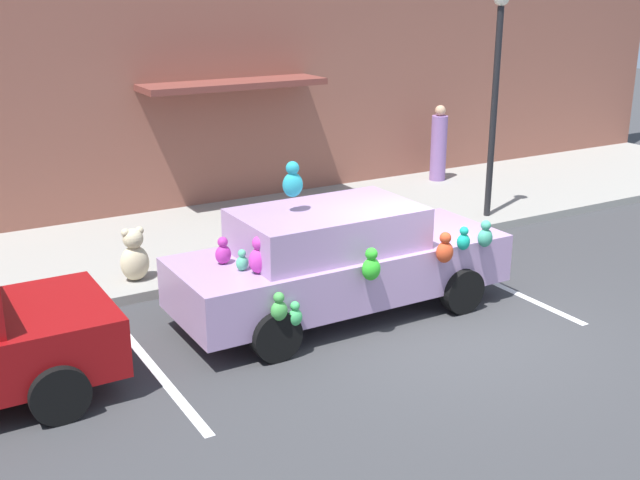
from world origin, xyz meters
TOP-DOWN VIEW (x-y plane):
  - ground_plane at (0.00, 0.00)m, footprint 60.00×60.00m
  - sidewalk at (0.00, 5.00)m, footprint 24.00×4.00m
  - storefront_building at (-0.00, 7.14)m, footprint 24.00×1.25m
  - parking_stripe_front at (1.67, 1.00)m, footprint 0.12×3.60m
  - parking_stripe_rear at (-3.79, 1.00)m, footprint 0.12×3.60m
  - plush_covered_car at (-1.03, 1.22)m, footprint 4.70×1.96m
  - teddy_bear_on_sidewalk at (-3.15, 3.54)m, footprint 0.43×0.36m
  - street_lamp_post at (3.73, 3.50)m, footprint 0.28×0.28m
  - pedestrian_near_shopfront at (4.70, 6.24)m, footprint 0.35×0.35m

SIDE VIEW (x-z plane):
  - ground_plane at x=0.00m, z-range 0.00..0.00m
  - parking_stripe_front at x=1.67m, z-range 0.00..0.01m
  - parking_stripe_rear at x=-3.79m, z-range 0.00..0.01m
  - sidewalk at x=0.00m, z-range 0.00..0.15m
  - teddy_bear_on_sidewalk at x=-3.15m, z-range 0.12..0.94m
  - plush_covered_car at x=-1.03m, z-range -0.31..1.91m
  - pedestrian_near_shopfront at x=4.70m, z-range 0.09..1.77m
  - street_lamp_post at x=3.73m, z-range 0.60..4.72m
  - storefront_building at x=0.00m, z-range -0.01..6.39m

